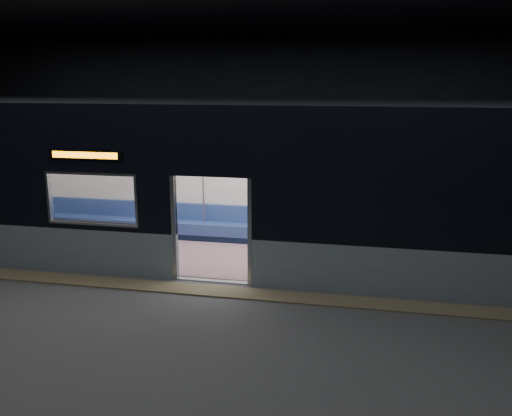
% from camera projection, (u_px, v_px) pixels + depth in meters
% --- Properties ---
extents(station_floor, '(24.00, 14.00, 0.01)m').
position_uv_depth(station_floor, '(196.00, 303.00, 9.42)').
color(station_floor, '#47494C').
rests_on(station_floor, ground).
extents(station_envelope, '(24.00, 14.00, 5.00)m').
position_uv_depth(station_envelope, '(190.00, 88.00, 8.56)').
color(station_envelope, black).
rests_on(station_envelope, station_floor).
extents(tactile_strip, '(22.80, 0.50, 0.03)m').
position_uv_depth(tactile_strip, '(205.00, 290.00, 9.94)').
color(tactile_strip, '#8C7F59').
rests_on(tactile_strip, station_floor).
extents(metro_car, '(18.00, 3.04, 3.35)m').
position_uv_depth(metro_car, '(231.00, 174.00, 11.41)').
color(metro_car, '#94A2B0').
rests_on(metro_car, station_floor).
extents(passenger, '(0.45, 0.77, 1.47)m').
position_uv_depth(passenger, '(445.00, 219.00, 11.71)').
color(passenger, black).
rests_on(passenger, metro_car).
extents(handbag, '(0.31, 0.27, 0.15)m').
position_uv_depth(handbag, '(447.00, 228.00, 11.51)').
color(handbag, black).
rests_on(handbag, passenger).
extents(transit_map, '(0.97, 0.03, 0.63)m').
position_uv_depth(transit_map, '(401.00, 186.00, 12.05)').
color(transit_map, white).
rests_on(transit_map, metro_car).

